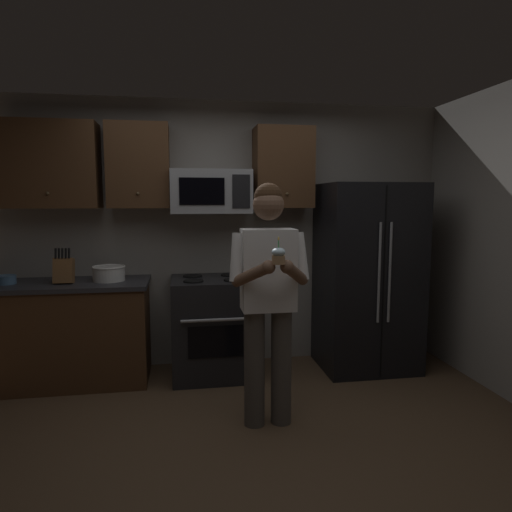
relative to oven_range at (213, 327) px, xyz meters
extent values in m
plane|color=brown|center=(0.15, -1.36, -0.46)|extent=(6.00, 6.00, 0.00)
cube|color=gray|center=(0.15, 0.39, 0.84)|extent=(4.40, 0.10, 2.60)
cube|color=black|center=(0.00, 0.00, 0.00)|extent=(0.76, 0.66, 0.92)
cube|color=black|center=(0.00, -0.33, -0.04)|extent=(0.48, 0.01, 0.28)
cylinder|color=#99999E|center=(0.00, -0.36, 0.16)|extent=(0.60, 0.03, 0.03)
cylinder|color=black|center=(-0.18, -0.14, 0.46)|extent=(0.18, 0.18, 0.01)
cylinder|color=black|center=(0.18, -0.14, 0.46)|extent=(0.18, 0.18, 0.01)
cylinder|color=black|center=(-0.18, 0.14, 0.46)|extent=(0.18, 0.18, 0.01)
cylinder|color=black|center=(0.18, 0.14, 0.46)|extent=(0.18, 0.18, 0.01)
cube|color=#9EA0A5|center=(0.00, 0.12, 1.26)|extent=(0.74, 0.40, 0.40)
cube|color=black|center=(-0.09, -0.08, 1.26)|extent=(0.40, 0.01, 0.24)
cube|color=black|center=(0.26, -0.08, 1.26)|extent=(0.16, 0.01, 0.30)
cube|color=black|center=(1.50, -0.04, 0.44)|extent=(0.90, 0.72, 1.80)
cylinder|color=gray|center=(1.45, -0.41, 0.54)|extent=(0.02, 0.02, 0.90)
cylinder|color=gray|center=(1.55, -0.41, 0.54)|extent=(0.02, 0.02, 0.90)
cube|color=black|center=(1.50, -0.40, 0.44)|extent=(0.01, 0.01, 1.74)
cube|color=#4C301C|center=(-1.40, 0.17, 1.49)|extent=(0.80, 0.34, 0.76)
sphere|color=brown|center=(-1.40, -0.01, 1.24)|extent=(0.03, 0.03, 0.03)
cube|color=#4C301C|center=(-0.65, 0.17, 1.49)|extent=(0.55, 0.34, 0.76)
sphere|color=brown|center=(-0.65, -0.01, 1.24)|extent=(0.03, 0.03, 0.03)
cube|color=#4C301C|center=(0.70, 0.17, 1.49)|extent=(0.55, 0.34, 0.76)
sphere|color=brown|center=(0.70, -0.01, 1.24)|extent=(0.03, 0.03, 0.03)
cube|color=#4C301C|center=(-1.30, 0.02, -0.02)|extent=(1.40, 0.62, 0.88)
cube|color=#2D2D33|center=(-1.30, 0.02, 0.44)|extent=(1.44, 0.66, 0.04)
cube|color=brown|center=(-1.30, -0.03, 0.57)|extent=(0.16, 0.15, 0.24)
cylinder|color=black|center=(-1.35, -0.05, 0.72)|extent=(0.02, 0.04, 0.09)
cylinder|color=black|center=(-1.32, -0.05, 0.72)|extent=(0.02, 0.04, 0.09)
cylinder|color=black|center=(-1.30, -0.05, 0.72)|extent=(0.02, 0.04, 0.09)
cylinder|color=black|center=(-1.27, -0.05, 0.72)|extent=(0.02, 0.04, 0.09)
cylinder|color=black|center=(-1.24, -0.05, 0.72)|extent=(0.02, 0.04, 0.09)
cylinder|color=white|center=(-0.93, 0.04, 0.52)|extent=(0.28, 0.28, 0.13)
torus|color=white|center=(-0.93, 0.04, 0.58)|extent=(0.29, 0.29, 0.02)
cylinder|color=#4C7299|center=(-1.78, 0.01, 0.49)|extent=(0.16, 0.16, 0.07)
torus|color=#4C7299|center=(-1.78, 0.01, 0.53)|extent=(0.16, 0.16, 0.01)
cylinder|color=#4C4742|center=(0.23, -1.03, -0.03)|extent=(0.15, 0.15, 0.86)
cylinder|color=#4C4742|center=(0.43, -1.03, -0.03)|extent=(0.15, 0.15, 0.86)
cube|color=white|center=(0.33, -1.03, 0.69)|extent=(0.38, 0.22, 0.58)
sphere|color=brown|center=(0.33, -1.03, 1.15)|extent=(0.22, 0.22, 0.22)
sphere|color=#382314|center=(0.33, -1.02, 1.20)|extent=(0.20, 0.20, 0.20)
cylinder|color=white|center=(0.10, -1.06, 0.78)|extent=(0.15, 0.18, 0.35)
cylinder|color=brown|center=(0.18, -1.22, 0.69)|extent=(0.26, 0.33, 0.21)
sphere|color=brown|center=(0.27, -1.35, 0.76)|extent=(0.09, 0.09, 0.09)
cylinder|color=white|center=(0.55, -1.06, 0.78)|extent=(0.15, 0.18, 0.35)
cylinder|color=brown|center=(0.48, -1.22, 0.69)|extent=(0.26, 0.33, 0.21)
sphere|color=brown|center=(0.39, -1.35, 0.76)|extent=(0.09, 0.09, 0.09)
cylinder|color=#A87F56|center=(0.33, -1.37, 0.80)|extent=(0.08, 0.08, 0.06)
ellipsoid|color=silver|center=(0.33, -1.37, 0.85)|extent=(0.09, 0.09, 0.06)
cylinder|color=#4CBF66|center=(0.33, -1.37, 0.90)|extent=(0.01, 0.01, 0.06)
ellipsoid|color=#FFD159|center=(0.33, -1.37, 0.94)|extent=(0.01, 0.01, 0.02)
camera|label=1|loc=(-0.28, -4.16, 1.18)|focal=31.84mm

